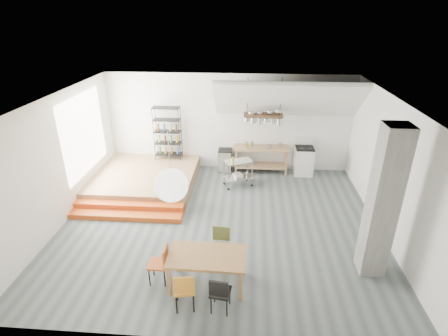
# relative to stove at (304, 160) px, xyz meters

# --- Properties ---
(floor) EXTENTS (8.00, 8.00, 0.00)m
(floor) POSITION_rel_stove_xyz_m (-2.50, -3.16, -0.48)
(floor) COLOR #495355
(floor) RESTS_ON ground
(wall_back) EXTENTS (8.00, 0.04, 3.20)m
(wall_back) POSITION_rel_stove_xyz_m (-2.50, 0.34, 1.12)
(wall_back) COLOR silver
(wall_back) RESTS_ON ground
(wall_left) EXTENTS (0.04, 7.00, 3.20)m
(wall_left) POSITION_rel_stove_xyz_m (-6.50, -3.16, 1.12)
(wall_left) COLOR silver
(wall_left) RESTS_ON ground
(wall_right) EXTENTS (0.04, 7.00, 3.20)m
(wall_right) POSITION_rel_stove_xyz_m (1.50, -3.16, 1.12)
(wall_right) COLOR silver
(wall_right) RESTS_ON ground
(ceiling) EXTENTS (8.00, 7.00, 0.02)m
(ceiling) POSITION_rel_stove_xyz_m (-2.50, -3.16, 2.72)
(ceiling) COLOR white
(ceiling) RESTS_ON wall_back
(slope_ceiling) EXTENTS (4.40, 1.44, 1.32)m
(slope_ceiling) POSITION_rel_stove_xyz_m (-0.70, -0.26, 2.07)
(slope_ceiling) COLOR white
(slope_ceiling) RESTS_ON wall_back
(window_pane) EXTENTS (0.02, 2.50, 2.20)m
(window_pane) POSITION_rel_stove_xyz_m (-6.48, -1.66, 1.32)
(window_pane) COLOR white
(window_pane) RESTS_ON wall_left
(platform) EXTENTS (3.00, 3.00, 0.40)m
(platform) POSITION_rel_stove_xyz_m (-5.00, -1.16, -0.28)
(platform) COLOR #937549
(platform) RESTS_ON ground
(step_lower) EXTENTS (3.00, 0.35, 0.13)m
(step_lower) POSITION_rel_stove_xyz_m (-5.00, -3.11, -0.41)
(step_lower) COLOR #CC4F18
(step_lower) RESTS_ON ground
(step_upper) EXTENTS (3.00, 0.35, 0.27)m
(step_upper) POSITION_rel_stove_xyz_m (-5.00, -2.76, -0.35)
(step_upper) COLOR #CC4F18
(step_upper) RESTS_ON ground
(concrete_column) EXTENTS (0.50, 0.50, 3.20)m
(concrete_column) POSITION_rel_stove_xyz_m (0.80, -4.66, 1.12)
(concrete_column) COLOR slate
(concrete_column) RESTS_ON ground
(kitchen_counter) EXTENTS (1.80, 0.60, 0.91)m
(kitchen_counter) POSITION_rel_stove_xyz_m (-1.40, -0.01, 0.15)
(kitchen_counter) COLOR #937549
(kitchen_counter) RESTS_ON ground
(stove) EXTENTS (0.60, 0.60, 1.18)m
(stove) POSITION_rel_stove_xyz_m (0.00, 0.00, 0.00)
(stove) COLOR white
(stove) RESTS_ON ground
(pot_rack) EXTENTS (1.20, 0.50, 1.43)m
(pot_rack) POSITION_rel_stove_xyz_m (-1.37, -0.23, 1.50)
(pot_rack) COLOR #3A2317
(pot_rack) RESTS_ON ceiling
(wire_shelving) EXTENTS (0.88, 0.38, 1.80)m
(wire_shelving) POSITION_rel_stove_xyz_m (-4.50, 0.04, 0.85)
(wire_shelving) COLOR black
(wire_shelving) RESTS_ON platform
(microwave_shelf) EXTENTS (0.60, 0.40, 0.16)m
(microwave_shelf) POSITION_rel_stove_xyz_m (-3.90, -2.41, 0.07)
(microwave_shelf) COLOR #937549
(microwave_shelf) RESTS_ON platform
(paper_lantern) EXTENTS (0.60, 0.60, 0.60)m
(paper_lantern) POSITION_rel_stove_xyz_m (-3.16, -5.34, 1.72)
(paper_lantern) COLOR white
(paper_lantern) RESTS_ON ceiling
(dining_table) EXTENTS (1.52, 0.87, 0.71)m
(dining_table) POSITION_rel_stove_xyz_m (-2.56, -5.35, 0.16)
(dining_table) COLOR brown
(dining_table) RESTS_ON ground
(chair_mustard) EXTENTS (0.44, 0.44, 0.84)m
(chair_mustard) POSITION_rel_stove_xyz_m (-2.89, -6.03, 0.02)
(chair_mustard) COLOR #BA751F
(chair_mustard) RESTS_ON ground
(chair_black) EXTENTS (0.40, 0.40, 0.79)m
(chair_black) POSITION_rel_stove_xyz_m (-2.25, -6.03, -0.01)
(chair_black) COLOR black
(chair_black) RESTS_ON ground
(chair_olive) EXTENTS (0.43, 0.43, 0.86)m
(chair_olive) POSITION_rel_stove_xyz_m (-2.36, -4.68, 0.03)
(chair_olive) COLOR #5B652F
(chair_olive) RESTS_ON ground
(chair_red) EXTENTS (0.38, 0.38, 0.83)m
(chair_red) POSITION_rel_stove_xyz_m (-3.48, -5.33, 0.01)
(chair_red) COLOR #B74F1A
(chair_red) RESTS_ON ground
(rolling_cart) EXTENTS (0.94, 0.75, 0.83)m
(rolling_cart) POSITION_rel_stove_xyz_m (-2.12, -1.02, 0.06)
(rolling_cart) COLOR silver
(rolling_cart) RESTS_ON ground
(mini_fridge) EXTENTS (0.45, 0.45, 0.76)m
(mini_fridge) POSITION_rel_stove_xyz_m (-2.60, 0.04, -0.10)
(mini_fridge) COLOR black
(mini_fridge) RESTS_ON ground
(microwave) EXTENTS (0.62, 0.51, 0.29)m
(microwave) POSITION_rel_stove_xyz_m (-3.90, -2.41, 0.23)
(microwave) COLOR beige
(microwave) RESTS_ON microwave_shelf
(bowl) EXTENTS (0.26, 0.26, 0.05)m
(bowl) POSITION_rel_stove_xyz_m (-1.14, -0.06, 0.46)
(bowl) COLOR silver
(bowl) RESTS_ON kitchen_counter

